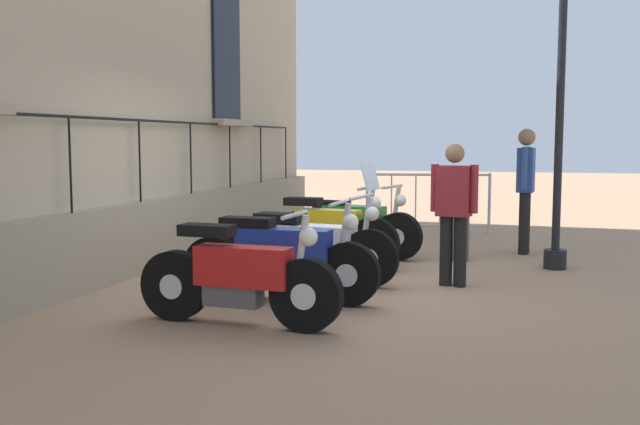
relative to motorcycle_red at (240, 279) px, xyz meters
name	(u,v)px	position (x,y,z in m)	size (l,w,h in m)	color
ground_plane	(311,282)	(0.04, 2.01, -0.41)	(60.00, 60.00, 0.00)	#9E7A5B
motorcycle_red	(240,279)	(0.00, 0.00, 0.00)	(1.89, 0.55, 1.01)	black
motorcycle_blue	(280,259)	(0.02, 1.00, 0.02)	(2.07, 0.56, 1.02)	black
motorcycle_white	(308,245)	(0.01, 2.01, 0.01)	(2.13, 0.74, 1.01)	black
motorcycle_yellow	(326,233)	(-0.02, 2.92, 0.04)	(1.94, 0.56, 1.35)	black
motorcycle_green	(352,227)	(0.06, 3.94, 0.01)	(2.06, 0.80, 1.01)	black
lamppost	(563,31)	(2.75, 3.68, 2.52)	(0.40, 0.40, 4.50)	black
crowd_barrier	(428,201)	(0.77, 6.64, 0.16)	(2.09, 0.43, 1.05)	#B7B7BF
bollard	(461,225)	(1.56, 3.95, 0.07)	(0.22, 0.22, 0.96)	brown
pedestrian_standing	(454,207)	(1.61, 2.24, 0.47)	(0.52, 0.28, 1.57)	black
pedestrian_walking	(526,183)	(2.37, 4.84, 0.60)	(0.26, 0.53, 1.77)	black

